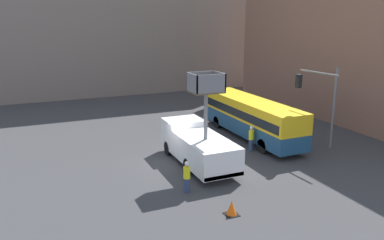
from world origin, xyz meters
name	(u,v)px	position (x,y,z in m)	size (l,w,h in m)	color
ground_plane	(177,163)	(0.00, 0.00, 0.00)	(120.00, 120.00, 0.00)	#38383A
building_backdrop_far	(94,6)	(0.00, 29.02, 10.96)	(44.00, 10.00, 21.93)	gray
building_backdrop_side	(366,40)	(21.47, 5.19, 7.29)	(10.00, 28.00, 14.58)	#936651
utility_truck	(197,144)	(1.16, -0.67, 1.40)	(2.59, 7.25, 6.14)	white
city_bus	(251,115)	(7.40, 2.89, 1.83)	(2.57, 11.38, 3.11)	navy
traffic_light_pole	(322,96)	(10.17, -1.75, 4.06)	(3.72, 3.47, 5.98)	slate
road_worker_near_truck	(187,177)	(-1.07, -4.26, 0.90)	(0.38, 0.38, 1.80)	navy
road_worker_directing	(251,138)	(5.79, 0.16, 0.94)	(0.38, 0.38, 1.87)	navy
traffic_cone_near_truck	(232,208)	(-0.04, -7.41, 0.35)	(0.65, 0.65, 0.74)	black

